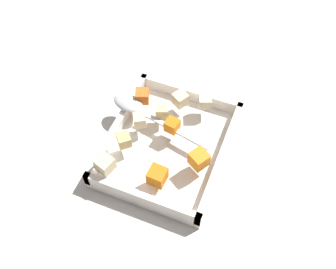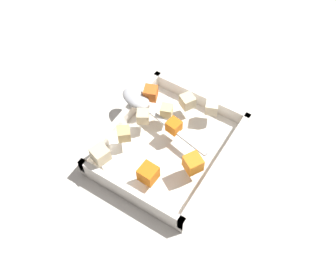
% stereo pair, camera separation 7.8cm
% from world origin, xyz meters
% --- Properties ---
extents(ground_plane, '(4.00, 4.00, 0.00)m').
position_xyz_m(ground_plane, '(0.00, 0.00, 0.00)').
color(ground_plane, beige).
extents(baking_dish, '(0.28, 0.24, 0.05)m').
position_xyz_m(baking_dish, '(-0.01, -0.00, 0.01)').
color(baking_dish, white).
rests_on(baking_dish, ground_plane).
extents(carrot_chunk_near_spoon, '(0.03, 0.03, 0.03)m').
position_xyz_m(carrot_chunk_near_spoon, '(-0.03, -0.00, 0.06)').
color(carrot_chunk_near_spoon, orange).
rests_on(carrot_chunk_near_spoon, baking_dish).
extents(carrot_chunk_near_right, '(0.04, 0.04, 0.03)m').
position_xyz_m(carrot_chunk_near_right, '(0.03, 0.08, 0.06)').
color(carrot_chunk_near_right, orange).
rests_on(carrot_chunk_near_right, baking_dish).
extents(carrot_chunk_corner_nw, '(0.03, 0.03, 0.03)m').
position_xyz_m(carrot_chunk_corner_nw, '(0.09, 0.02, 0.06)').
color(carrot_chunk_corner_nw, orange).
rests_on(carrot_chunk_corner_nw, baking_dish).
extents(carrot_chunk_back_center, '(0.04, 0.04, 0.03)m').
position_xyz_m(carrot_chunk_back_center, '(-0.08, -0.09, 0.06)').
color(carrot_chunk_back_center, orange).
rests_on(carrot_chunk_back_center, baking_dish).
extents(potato_chunk_center, '(0.04, 0.04, 0.03)m').
position_xyz_m(potato_chunk_center, '(0.10, -0.08, 0.06)').
color(potato_chunk_center, beige).
rests_on(potato_chunk_center, baking_dish).
extents(potato_chunk_corner_sw, '(0.03, 0.03, 0.02)m').
position_xyz_m(potato_chunk_corner_sw, '(-0.02, -0.07, 0.06)').
color(potato_chunk_corner_sw, beige).
rests_on(potato_chunk_corner_sw, baking_dish).
extents(potato_chunk_rim_edge, '(0.03, 0.03, 0.03)m').
position_xyz_m(potato_chunk_rim_edge, '(-0.11, 0.04, 0.06)').
color(potato_chunk_rim_edge, beige).
rests_on(potato_chunk_rim_edge, baking_dish).
extents(potato_chunk_near_left, '(0.04, 0.04, 0.03)m').
position_xyz_m(potato_chunk_near_left, '(0.04, -0.07, 0.06)').
color(potato_chunk_near_left, tan).
rests_on(potato_chunk_near_left, baking_dish).
extents(potato_chunk_under_handle, '(0.04, 0.04, 0.03)m').
position_xyz_m(potato_chunk_under_handle, '(-0.10, -0.01, 0.06)').
color(potato_chunk_under_handle, beige).
rests_on(potato_chunk_under_handle, baking_dish).
extents(potato_chunk_far_right, '(0.03, 0.03, 0.02)m').
position_xyz_m(potato_chunk_far_right, '(-0.06, -0.03, 0.06)').
color(potato_chunk_far_right, '#E0CC89').
rests_on(potato_chunk_far_right, baking_dish).
extents(serving_spoon, '(0.07, 0.23, 0.02)m').
position_xyz_m(serving_spoon, '(-0.05, -0.09, 0.06)').
color(serving_spoon, silver).
rests_on(serving_spoon, baking_dish).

